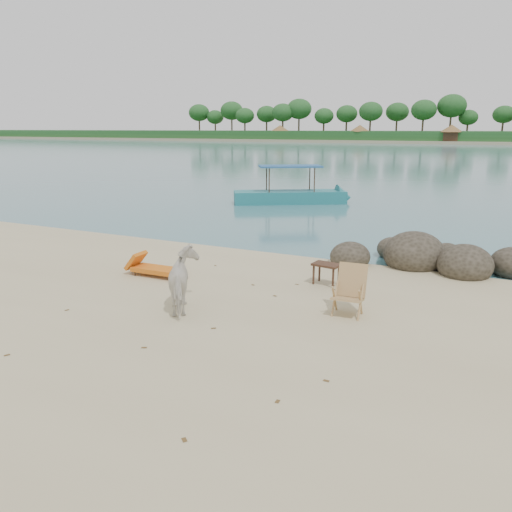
{
  "coord_description": "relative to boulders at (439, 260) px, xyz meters",
  "views": [
    {
      "loc": [
        4.67,
        -8.12,
        3.89
      ],
      "look_at": [
        -0.21,
        2.0,
        1.0
      ],
      "focal_mm": 35.0,
      "sensor_mm": 36.0,
      "label": 1
    }
  ],
  "objects": [
    {
      "name": "deck_chair",
      "position": [
        -1.33,
        -4.8,
        0.28
      ],
      "size": [
        0.72,
        0.78,
        1.05
      ],
      "primitive_type": null,
      "rotation": [
        0.0,
        0.0,
        0.06
      ],
      "color": "tan",
      "rests_on": "ground"
    },
    {
      "name": "cow",
      "position": [
        -4.61,
        -5.98,
        0.41
      ],
      "size": [
        1.48,
        1.69,
        1.32
      ],
      "primitive_type": "imported",
      "rotation": [
        0.0,
        0.0,
        3.75
      ],
      "color": "silver",
      "rests_on": "ground"
    },
    {
      "name": "far_scenery",
      "position": [
        -3.38,
        130.21,
        2.89
      ],
      "size": [
        420.0,
        18.0,
        9.5
      ],
      "color": "#1E4C1E",
      "rests_on": "ground"
    },
    {
      "name": "boat_near",
      "position": [
        -8.74,
        10.31,
        1.37
      ],
      "size": [
        6.51,
        4.71,
        3.25
      ],
      "primitive_type": null,
      "rotation": [
        0.0,
        0.0,
        0.54
      ],
      "color": "#1F7179",
      "rests_on": "water"
    },
    {
      "name": "boulders",
      "position": [
        0.0,
        0.0,
        0.0
      ],
      "size": [
        6.48,
        3.0,
        1.32
      ],
      "rotation": [
        0.0,
        0.0,
        0.41
      ],
      "color": "#2D281E",
      "rests_on": "ground"
    },
    {
      "name": "side_table",
      "position": [
        -2.4,
        -2.94,
        0.02
      ],
      "size": [
        0.73,
        0.53,
        0.54
      ],
      "primitive_type": null,
      "rotation": [
        0.0,
        0.0,
        -0.15
      ],
      "color": "#311D13",
      "rests_on": "ground"
    },
    {
      "name": "dead_leaves",
      "position": [
        -3.58,
        -5.98,
        -0.24
      ],
      "size": [
        6.2,
        7.51,
        0.0
      ],
      "color": "brown",
      "rests_on": "ground"
    },
    {
      "name": "far_shore",
      "position": [
        -3.41,
        163.51,
        -0.25
      ],
      "size": [
        420.0,
        90.0,
        1.4
      ],
      "primitive_type": "cube",
      "color": "tan",
      "rests_on": "ground"
    },
    {
      "name": "water",
      "position": [
        -3.41,
        83.51,
        -0.25
      ],
      "size": [
        400.0,
        400.0,
        0.0
      ],
      "primitive_type": "plane",
      "color": "#3C7179",
      "rests_on": "ground"
    },
    {
      "name": "lounge_chair",
      "position": [
        -6.72,
        -4.18,
        0.01
      ],
      "size": [
        1.72,
        0.63,
        0.51
      ],
      "primitive_type": null,
      "rotation": [
        0.0,
        0.0,
        0.02
      ],
      "color": "orange",
      "rests_on": "ground"
    }
  ]
}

